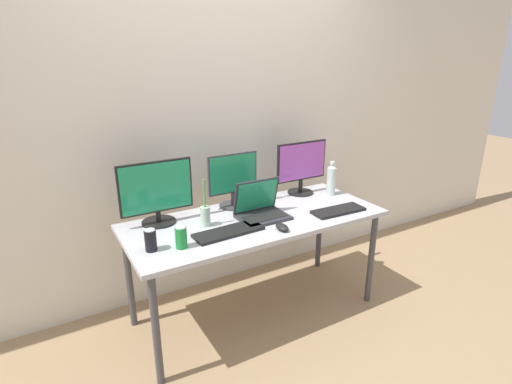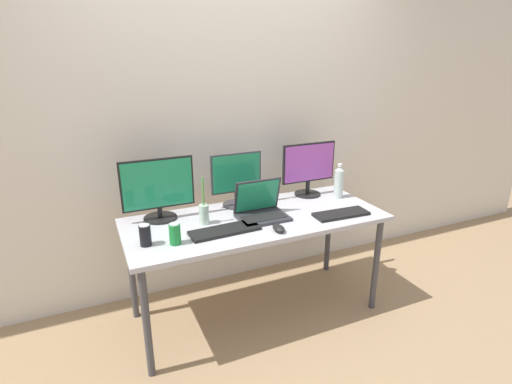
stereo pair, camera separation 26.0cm
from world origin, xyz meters
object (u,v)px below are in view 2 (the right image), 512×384
Objects in this scene: keyboard_aux at (341,214)px; monitor_right at (309,167)px; mouse_by_keyboard at (279,228)px; soda_can_by_laptop at (175,234)px; bamboo_vase at (204,213)px; work_desk at (256,226)px; water_bottle at (339,182)px; monitor_center at (236,178)px; keyboard_main at (225,230)px; laptop_silver at (261,209)px; monitor_left at (158,189)px; soda_can_near_keyboard at (145,235)px.

monitor_right is at bearing 91.49° from keyboard_aux.
soda_can_by_laptop reaches higher than mouse_by_keyboard.
soda_can_by_laptop is at bearing -138.50° from bamboo_vase.
monitor_right reaches higher than work_desk.
water_bottle is (0.18, -0.15, -0.10)m from monitor_right.
work_desk is 0.37m from monitor_center.
soda_can_by_laptop is (-0.31, -0.04, 0.05)m from keyboard_main.
mouse_by_keyboard is (0.07, -0.52, -0.18)m from monitor_center.
keyboard_main is (-0.30, -0.12, -0.05)m from laptop_silver.
mouse_by_keyboard is 0.49m from bamboo_vase.
mouse_by_keyboard is (-0.51, -0.51, -0.20)m from monitor_right.
work_desk is 0.67m from monitor_right.
monitor_right is at bearing 0.56° from monitor_left.
monitor_right is 0.75m from mouse_by_keyboard.
work_desk is 0.69m from monitor_left.
bamboo_vase reaches higher than work_desk.
laptop_silver is 0.86× the size of keyboard_aux.
bamboo_vase reaches higher than keyboard_aux.
keyboard_aux is (1.13, -0.44, -0.20)m from monitor_left.
bamboo_vase is (-0.38, 0.05, 0.02)m from laptop_silver.
bamboo_vase is at bearing 22.01° from soda_can_near_keyboard.
monitor_left is 0.68m from laptop_silver.
laptop_silver is at bearing 14.59° from soda_can_by_laptop.
soda_can_near_keyboard is (-0.74, -0.12, 0.13)m from work_desk.
laptop_silver is 1.23× the size of water_bottle.
bamboo_vase is at bearing 110.74° from keyboard_main.
monitor_right is 3.46× the size of soda_can_by_laptop.
bamboo_vase is (-0.31, -0.22, -0.13)m from monitor_center.
soda_can_by_laptop is (-1.31, -0.27, -0.06)m from water_bottle.
monitor_center is 3.52× the size of mouse_by_keyboard.
work_desk is 4.47× the size of monitor_center.
monitor_left is 0.34m from bamboo_vase.
work_desk is 13.67× the size of soda_can_near_keyboard.
keyboard_aux is 0.50m from mouse_by_keyboard.
bamboo_vase is (0.40, 0.16, 0.01)m from soda_can_near_keyboard.
monitor_center is 0.58m from monitor_right.
mouse_by_keyboard is 0.87× the size of soda_can_near_keyboard.
bamboo_vase is (0.24, -0.19, -0.14)m from monitor_left.
work_desk is at bearing 97.87° from mouse_by_keyboard.
water_bottle reaches higher than soda_can_near_keyboard.
keyboard_main is at bearing -120.75° from monitor_center.
laptop_silver reaches higher than work_desk.
laptop_silver is (0.62, -0.25, -0.15)m from monitor_left.
soda_can_near_keyboard is at bearing 162.27° from soda_can_by_laptop.
work_desk is 3.98× the size of keyboard_main.
bamboo_vase reaches higher than soda_can_near_keyboard.
water_bottle is (0.70, 0.11, 0.06)m from laptop_silver.
soda_can_near_keyboard is 0.17m from soda_can_by_laptop.
monitor_left is 0.53m from keyboard_main.
monitor_left is at bearing 174.18° from water_bottle.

